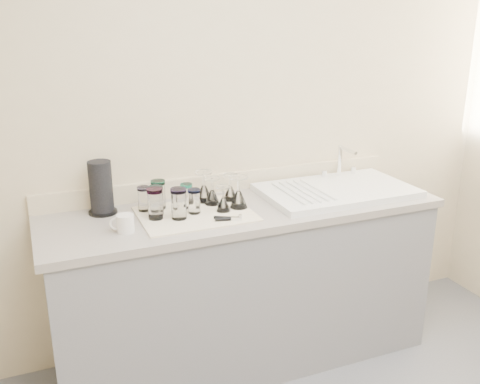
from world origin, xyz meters
name	(u,v)px	position (x,y,z in m)	size (l,w,h in m)	color
room_envelope	(412,122)	(0.00, 0.00, 1.56)	(3.54, 3.50, 2.52)	#58585E
counter_unit	(244,284)	(0.00, 1.20, 0.45)	(2.06, 0.62, 0.90)	slate
sink_unit	(336,190)	(0.55, 1.20, 0.92)	(0.82, 0.50, 0.22)	white
dish_towel	(195,214)	(-0.27, 1.18, 0.90)	(0.55, 0.42, 0.01)	white
tumbler_teal	(144,199)	(-0.49, 1.32, 0.97)	(0.06, 0.06, 0.12)	white
tumbler_cyan	(158,194)	(-0.42, 1.33, 0.98)	(0.07, 0.07, 0.14)	white
tumbler_purple	(187,195)	(-0.28, 1.28, 0.97)	(0.06, 0.06, 0.12)	white
tumbler_magenta	(155,203)	(-0.47, 1.19, 0.98)	(0.08, 0.08, 0.15)	white
tumbler_blue	(179,203)	(-0.36, 1.15, 0.98)	(0.08, 0.08, 0.15)	white
tumbler_lavender	(194,201)	(-0.27, 1.19, 0.97)	(0.06, 0.06, 0.12)	white
tumbler_extra	(156,200)	(-0.45, 1.25, 0.98)	(0.07, 0.07, 0.14)	white
goblet_back_left	(212,195)	(-0.15, 1.28, 0.96)	(0.08, 0.08, 0.14)	white
goblet_back_right	(230,191)	(-0.04, 1.31, 0.95)	(0.08, 0.08, 0.14)	white
goblet_front_left	(223,203)	(-0.13, 1.16, 0.95)	(0.07, 0.07, 0.13)	white
goblet_front_right	(239,197)	(-0.04, 1.18, 0.96)	(0.09, 0.09, 0.16)	white
goblet_extra	(204,191)	(-0.17, 1.34, 0.96)	(0.09, 0.09, 0.16)	white
can_opener	(228,218)	(-0.15, 1.04, 0.92)	(0.13, 0.08, 0.02)	silver
white_mug	(125,223)	(-0.63, 1.10, 0.94)	(0.12, 0.10, 0.08)	silver
paper_towel_roll	(101,188)	(-0.69, 1.38, 1.03)	(0.14, 0.14, 0.27)	black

